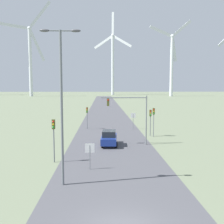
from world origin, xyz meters
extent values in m
cube|color=#47474C|center=(0.00, 48.00, 0.00)|extent=(10.00, 240.00, 0.01)
cylinder|color=slate|center=(-3.86, 6.30, 5.50)|extent=(0.18, 0.18, 11.00)
cylinder|color=slate|center=(-3.86, 6.30, 10.95)|extent=(2.13, 0.10, 0.10)
ellipsoid|color=#4C4C51|center=(-4.93, 6.30, 10.95)|extent=(0.70, 0.32, 0.20)
ellipsoid|color=#4C4C51|center=(-2.80, 6.30, 10.95)|extent=(0.70, 0.32, 0.20)
cylinder|color=slate|center=(-2.08, 9.75, 1.05)|extent=(0.07, 0.07, 2.10)
cube|color=white|center=(-2.08, 9.74, 1.88)|extent=(0.81, 0.01, 0.81)
cube|color=red|center=(-2.08, 9.75, 1.88)|extent=(0.76, 0.02, 0.76)
cylinder|color=slate|center=(4.09, 30.66, 1.26)|extent=(0.07, 0.07, 2.52)
cube|color=white|center=(4.09, 30.65, 2.29)|extent=(0.81, 0.01, 0.81)
cube|color=red|center=(4.09, 30.66, 2.29)|extent=(0.76, 0.02, 0.76)
cylinder|color=slate|center=(-5.54, 12.01, 2.04)|extent=(0.11, 0.11, 4.07)
cube|color=#4C511E|center=(-5.54, 12.01, 3.62)|extent=(0.28, 0.24, 0.90)
sphere|color=red|center=(-5.54, 11.87, 3.89)|extent=(0.16, 0.16, 0.16)
sphere|color=gold|center=(-5.54, 11.87, 3.62)|extent=(0.16, 0.16, 0.16)
sphere|color=green|center=(-5.54, 11.87, 3.35)|extent=(0.16, 0.16, 0.16)
cylinder|color=slate|center=(5.81, 24.41, 1.89)|extent=(0.11, 0.11, 3.79)
cube|color=#4C511E|center=(5.81, 24.41, 3.34)|extent=(0.28, 0.24, 0.90)
sphere|color=red|center=(5.81, 24.27, 3.61)|extent=(0.16, 0.16, 0.16)
sphere|color=gold|center=(5.81, 24.27, 3.34)|extent=(0.16, 0.16, 0.16)
sphere|color=green|center=(5.81, 24.27, 3.07)|extent=(0.16, 0.16, 0.16)
cylinder|color=slate|center=(-3.54, 30.86, 1.82)|extent=(0.11, 0.11, 3.64)
cube|color=#4C511E|center=(-3.54, 30.86, 3.19)|extent=(0.28, 0.24, 0.90)
sphere|color=red|center=(-3.54, 30.73, 3.46)|extent=(0.16, 0.16, 0.16)
sphere|color=gold|center=(-3.54, 30.73, 3.19)|extent=(0.16, 0.16, 0.16)
sphere|color=green|center=(-3.54, 30.73, 2.92)|extent=(0.16, 0.16, 0.16)
cylinder|color=slate|center=(6.20, 24.00, 2.03)|extent=(0.11, 0.11, 4.06)
cube|color=#4C511E|center=(6.20, 24.00, 3.61)|extent=(0.28, 0.24, 0.90)
sphere|color=red|center=(6.20, 23.87, 3.88)|extent=(0.16, 0.16, 0.16)
sphere|color=gold|center=(6.20, 23.87, 3.61)|extent=(0.16, 0.16, 0.16)
sphere|color=green|center=(6.20, 23.87, 3.34)|extent=(0.16, 0.16, 0.16)
cylinder|color=slate|center=(4.34, 19.14, 3.00)|extent=(0.14, 0.14, 6.01)
cylinder|color=slate|center=(1.61, 19.14, 5.76)|extent=(5.46, 0.12, 0.12)
cube|color=#4C511E|center=(-0.31, 19.14, 5.21)|extent=(0.28, 0.24, 0.90)
sphere|color=red|center=(-0.31, 19.01, 5.48)|extent=(0.18, 0.18, 0.18)
cube|color=navy|center=(-0.21, 18.84, 0.73)|extent=(2.05, 4.20, 0.80)
cube|color=#1E2328|center=(-0.21, 18.69, 1.48)|extent=(1.69, 2.19, 0.70)
cylinder|color=black|center=(-1.04, 20.11, 0.33)|extent=(0.22, 0.66, 0.66)
cylinder|color=black|center=(0.62, 20.11, 0.33)|extent=(0.22, 0.66, 0.66)
cylinder|color=black|center=(-1.04, 17.57, 0.33)|extent=(0.22, 0.66, 0.66)
cylinder|color=black|center=(0.62, 17.57, 0.33)|extent=(0.22, 0.66, 0.66)
cylinder|color=silver|center=(-49.51, 168.30, 22.59)|extent=(2.20, 2.20, 45.19)
sphere|color=silver|center=(-49.51, 168.30, 45.19)|extent=(2.60, 2.60, 2.60)
cube|color=silver|center=(-42.62, 169.75, 54.54)|extent=(14.53, 3.53, 18.75)
cube|color=silver|center=(-60.89, 165.90, 46.61)|extent=(21.80, 5.07, 4.48)
cube|color=silver|center=(-45.04, 169.25, 34.41)|extent=(10.19, 2.62, 21.06)
cylinder|color=silver|center=(7.13, 195.68, 22.94)|extent=(2.20, 2.20, 45.87)
sphere|color=silver|center=(7.13, 195.68, 45.87)|extent=(2.60, 2.60, 2.60)
cube|color=silver|center=(14.35, 192.44, 41.17)|extent=(14.46, 6.84, 10.30)
cube|color=silver|center=(7.24, 195.63, 55.08)|extent=(2.05, 1.28, 17.13)
cube|color=silver|center=(-0.20, 198.96, 41.38)|extent=(14.63, 6.92, 9.93)
cylinder|color=silver|center=(46.28, 167.00, 20.20)|extent=(2.20, 2.20, 40.39)
sphere|color=silver|center=(46.28, 167.00, 40.39)|extent=(2.60, 2.60, 2.60)
cube|color=silver|center=(38.15, 165.80, 43.45)|extent=(15.74, 2.80, 7.35)
cube|color=silver|center=(47.72, 167.21, 31.75)|extent=(4.50, 1.15, 16.30)
cube|color=silver|center=(52.96, 167.98, 45.98)|extent=(13.58, 2.49, 11.73)
camera|label=1|loc=(-0.97, -12.25, 7.18)|focal=42.00mm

